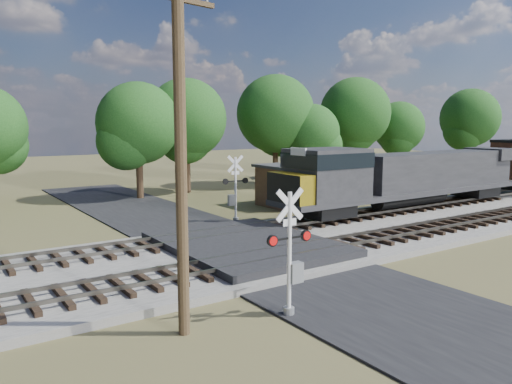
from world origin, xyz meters
TOP-DOWN VIEW (x-y plane):
  - ground at (0.00, 0.00)m, footprint 160.00×160.00m
  - ballast_bed at (10.00, 0.50)m, footprint 140.00×10.00m
  - road at (0.00, 0.00)m, footprint 7.00×60.00m
  - crossing_panel at (0.00, 0.50)m, footprint 7.00×9.00m
  - track_near at (3.12, -2.00)m, footprint 140.00×2.60m
  - track_far at (3.12, 3.00)m, footprint 140.00×2.60m
  - crossing_signal_near at (-3.07, -6.89)m, footprint 1.68×0.36m
  - crossing_signal_far at (3.42, 7.13)m, footprint 1.70×0.41m
  - utility_pole at (-6.54, -6.22)m, footprint 2.47×0.59m
  - equipment_shed at (10.37, 10.00)m, footprint 4.58×4.58m
  - treeline at (7.44, 20.65)m, footprint 85.18×11.01m

SIDE VIEW (x-z plane):
  - ground at x=0.00m, z-range 0.00..0.00m
  - road at x=0.00m, z-range 0.00..0.08m
  - ballast_bed at x=10.00m, z-range 0.00..0.30m
  - crossing_panel at x=0.00m, z-range 0.01..0.62m
  - track_near at x=3.12m, z-range 0.25..0.58m
  - track_far at x=3.12m, z-range 0.25..0.58m
  - equipment_shed at x=10.37m, z-range 0.02..3.13m
  - crossing_signal_near at x=-3.07m, z-range -0.35..3.83m
  - crossing_signal_far at x=3.42m, z-range -0.36..3.87m
  - utility_pole at x=-6.54m, z-range 0.31..10.50m
  - treeline at x=7.44m, z-range 0.84..12.27m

